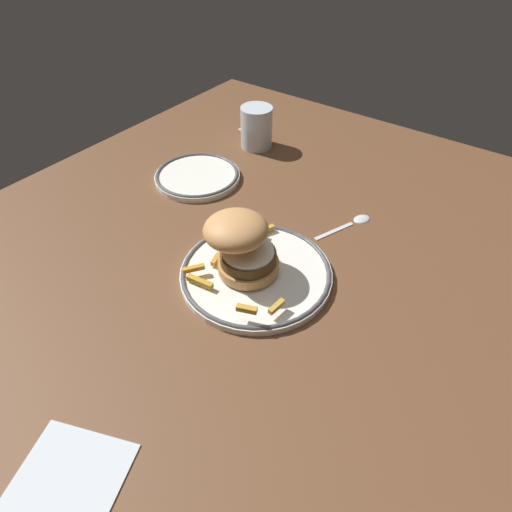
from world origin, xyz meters
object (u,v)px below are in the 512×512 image
(side_plate, at_px, (197,176))
(spoon, at_px, (356,220))
(dinner_plate, at_px, (256,273))
(fork, at_px, (255,119))
(napkin, at_px, (66,484))
(water_glass, at_px, (256,130))
(burger, at_px, (242,242))

(side_plate, xyz_separation_m, spoon, (0.07, -0.35, -0.00))
(dinner_plate, distance_m, fork, 0.60)
(side_plate, bearing_deg, fork, 13.59)
(side_plate, bearing_deg, napkin, -151.42)
(dinner_plate, relative_size, side_plate, 1.37)
(spoon, bearing_deg, side_plate, 100.70)
(side_plate, distance_m, fork, 0.32)
(fork, relative_size, napkin, 1.15)
(side_plate, height_order, spoon, side_plate)
(dinner_plate, xyz_separation_m, side_plate, (0.17, 0.28, -0.00))
(water_glass, relative_size, fork, 0.67)
(dinner_plate, xyz_separation_m, water_glass, (0.37, 0.27, 0.03))
(dinner_plate, distance_m, spoon, 0.25)
(dinner_plate, relative_size, spoon, 1.96)
(water_glass, distance_m, spoon, 0.36)
(water_glass, relative_size, side_plate, 0.52)
(dinner_plate, bearing_deg, water_glass, 36.06)
(dinner_plate, bearing_deg, side_plate, 59.11)
(spoon, bearing_deg, dinner_plate, 163.88)
(side_plate, height_order, napkin, side_plate)
(burger, bearing_deg, side_plate, 55.74)
(side_plate, xyz_separation_m, napkin, (-0.57, -0.31, -0.01))
(water_glass, xyz_separation_m, side_plate, (-0.20, 0.01, -0.03))
(burger, height_order, fork, burger)
(burger, height_order, side_plate, burger)
(water_glass, height_order, side_plate, water_glass)
(napkin, bearing_deg, dinner_plate, 3.57)
(fork, bearing_deg, water_glass, -141.80)
(dinner_plate, xyz_separation_m, napkin, (-0.40, -0.02, -0.01))
(dinner_plate, relative_size, burger, 1.73)
(dinner_plate, relative_size, fork, 1.76)
(fork, distance_m, spoon, 0.49)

